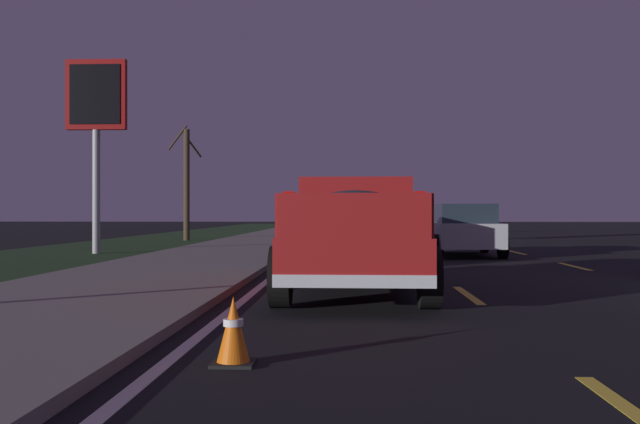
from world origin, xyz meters
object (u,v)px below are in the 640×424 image
Objects in this scene: pickup_truck at (355,232)px; sedan_silver at (463,229)px; sedan_black at (358,232)px; bare_tree_far at (187,181)px; traffic_cone_near at (233,331)px; gas_price_sign at (96,109)px.

sedan_silver is (10.16, -3.29, -0.20)m from pickup_truck.
bare_tree_far reaches higher than sedan_black.
traffic_cone_near is at bearing 164.43° from sedan_silver.
bare_tree_far is (21.14, 7.68, 1.76)m from pickup_truck.
pickup_truck is at bearing -11.01° from traffic_cone_near.
pickup_truck is 1.02× the size of bare_tree_far.
pickup_truck is at bearing 162.06° from sedan_silver.
traffic_cone_near is at bearing 168.99° from pickup_truck.
sedan_black is 9.65m from gas_price_sign.
sedan_black reaches higher than traffic_cone_near.
gas_price_sign is at bearing 37.40° from pickup_truck.
gas_price_sign reaches higher than traffic_cone_near.
pickup_truck is 5.60m from traffic_cone_near.
gas_price_sign reaches higher than sedan_silver.
bare_tree_far is 27.51m from traffic_cone_near.
bare_tree_far reaches higher than sedan_silver.
sedan_black is 16.24m from bare_tree_far.
sedan_black is 12.54m from traffic_cone_near.
sedan_silver is at bearing -15.57° from traffic_cone_near.
traffic_cone_near is at bearing -166.02° from bare_tree_far.
traffic_cone_near is (-15.62, 4.35, -0.50)m from sedan_silver.
sedan_silver reaches higher than traffic_cone_near.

